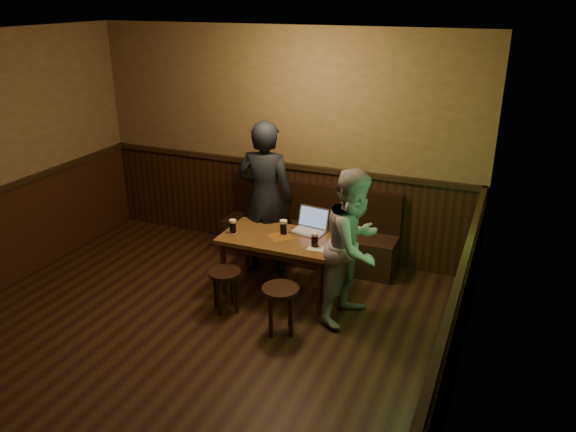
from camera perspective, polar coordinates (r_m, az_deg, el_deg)
The scene contains 12 objects.
room at distance 4.82m, azimuth -13.85°, elevation -2.71°, with size 5.04×6.04×2.84m.
bench at distance 7.00m, azimuth 2.19°, elevation -2.08°, with size 2.20×0.50×0.95m.
pub_table at distance 6.12m, azimuth -0.77°, elevation -2.87°, with size 1.27×0.73×0.68m.
stool_left at distance 5.91m, azimuth -6.43°, elevation -6.38°, with size 0.36×0.36×0.46m.
stool_right at distance 5.50m, azimuth -0.77°, elevation -8.19°, with size 0.46×0.46×0.49m.
pint_left at distance 6.18m, azimuth -5.62°, elevation -1.05°, with size 0.10×0.10×0.16m.
pint_mid at distance 6.11m, azimuth -0.46°, elevation -1.14°, with size 0.11×0.11×0.16m.
pint_right at distance 5.83m, azimuth 2.72°, elevation -2.41°, with size 0.10×0.10×0.15m.
laptop at distance 6.21m, azimuth 2.31°, elevation -0.96°, with size 0.40×0.33×0.26m.
menu at distance 5.82m, azimuth 3.11°, elevation -3.30°, with size 0.22×0.15×0.00m, color silver.
person_suit at distance 6.52m, azimuth -2.31°, elevation 1.82°, with size 0.67×0.44×1.84m, color black.
person_grey at distance 5.61m, azimuth 6.72°, elevation -3.09°, with size 0.77×0.60×1.59m, color gray.
Camera 1 is at (2.70, -3.26, 3.15)m, focal length 35.00 mm.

